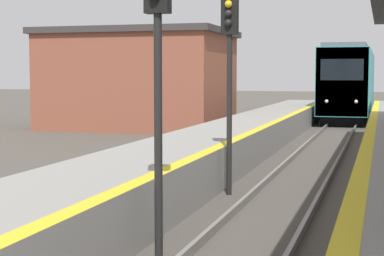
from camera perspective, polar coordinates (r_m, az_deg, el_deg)
train at (r=41.79m, az=13.90°, el=3.97°), size 2.62×18.21×4.31m
signal_near at (r=9.29m, az=-3.08°, el=7.43°), size 0.36×0.31×4.46m
signal_mid at (r=14.21m, az=3.35°, el=6.51°), size 0.36×0.31×4.46m
station_building at (r=32.38m, az=-4.70°, el=4.38°), size 8.97×6.87×4.90m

